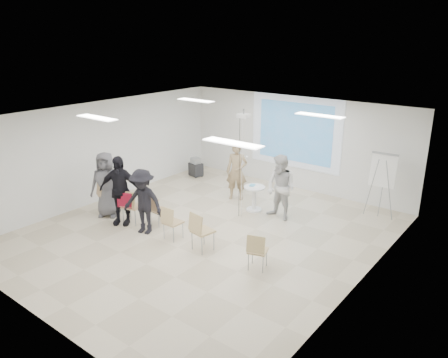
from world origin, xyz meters
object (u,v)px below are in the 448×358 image
Objects in this scene: chair_far_left at (104,194)px; audience_outer at (106,181)px; chair_right_inner at (200,229)px; player_left at (237,168)px; player_right at (281,184)px; flipchart_easel at (383,170)px; chair_left_inner at (157,208)px; av_cart at (196,168)px; audience_mid at (143,197)px; chair_center at (171,220)px; laptop at (159,209)px; audience_left at (119,185)px; pedestal_table at (254,197)px; chair_right_far at (257,249)px; chair_left_mid at (130,204)px.

audience_outer is (0.21, -0.06, 0.46)m from chair_far_left.
chair_far_left is 3.62m from chair_right_inner.
player_left is at bearing 26.84° from audience_outer.
flipchart_easel is at bearing 48.77° from player_right.
chair_left_inner reaches higher than av_cart.
player_left is 1.05× the size of audience_mid.
player_left is 3.54m from chair_right_inner.
av_cart is at bearing 113.70° from chair_far_left.
flipchart_easel is (4.43, 4.15, 0.88)m from chair_left_inner.
chair_center is at bearing -41.48° from av_cart.
laptop is (0.00, 0.09, -0.04)m from chair_left_inner.
audience_left reaches higher than audience_mid.
chair_far_left reaches higher than chair_left_inner.
pedestal_table is 0.42× the size of flipchart_easel.
chair_right_far is at bearing -108.89° from flipchart_easel.
audience_mid reaches higher than chair_far_left.
audience_left reaches higher than chair_far_left.
chair_right_far is at bearing -74.33° from player_left.
chair_right_inner reaches higher than chair_far_left.
audience_left is 1.12× the size of audience_mid.
chair_left_inner reaches higher than laptop.
chair_left_mid is 0.47× the size of audience_outer.
audience_mid reaches higher than av_cart.
av_cart is at bearing 170.91° from player_right.
chair_right_inner is at bearing -10.81° from audience_mid.
chair_far_left is at bearing 14.30° from laptop.
audience_outer is at bearing -137.13° from pedestal_table.
audience_left reaches higher than av_cart.
chair_center is at bearing 154.15° from laptop.
audience_left is (0.94, -0.19, 0.52)m from chair_far_left.
chair_right_far is 6.72m from av_cart.
player_right reaches higher than chair_right_inner.
chair_center is 1.83m from audience_left.
player_left is 0.93× the size of audience_left.
flipchart_easel is 6.50m from av_cart.
player_left is at bearing 75.28° from chair_far_left.
audience_left reaches higher than pedestal_table.
player_left is 3.93m from chair_far_left.
chair_right_inner is 0.45× the size of audience_left.
player_right reaches higher than pedestal_table.
player_left is at bearing 38.73° from audience_left.
chair_left_mid is 6.81m from flipchart_easel.
chair_far_left is at bearing 134.33° from audience_outer.
chair_left_mid is at bearing 38.37° from laptop.
chair_right_inner is at bearing -33.54° from av_cart.
audience_mid is at bearing -35.65° from audience_outer.
chair_center is 1.03× the size of chair_right_far.
audience_mid is (0.67, -0.14, 0.40)m from chair_left_mid.
audience_outer reaches higher than player_right.
av_cart is (-1.37, 4.14, -0.26)m from chair_left_mid.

